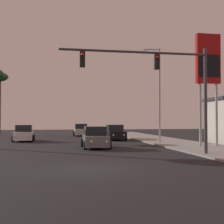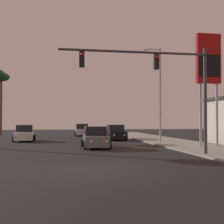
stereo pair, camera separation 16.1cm
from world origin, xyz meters
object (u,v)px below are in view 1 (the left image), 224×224
car_white (24,134)px  gas_station_sign (208,65)px  car_black (115,133)px  palm_tree_far (0,81)px  traffic_light_mast (164,76)px  car_silver (81,130)px  street_lamp (158,90)px  car_grey (95,138)px

car_white → gas_station_sign: (15.31, -10.24, 5.86)m
car_black → palm_tree_far: palm_tree_far is taller
traffic_light_mast → car_silver: bearing=96.6°
car_silver → street_lamp: street_lamp is taller
car_white → palm_tree_far: 16.87m
gas_station_sign → traffic_light_mast: bearing=-136.7°
car_white → street_lamp: 14.48m
car_grey → gas_station_sign: bearing=175.0°
car_silver → car_grey: size_ratio=1.00×
car_white → car_black: (9.67, 0.33, 0.00)m
palm_tree_far → gas_station_sign: bearing=-50.7°
car_white → traffic_light_mast: 18.76m
car_white → car_black: 9.68m
street_lamp → palm_tree_far: size_ratio=0.98×
gas_station_sign → car_grey: bearing=172.9°
car_black → car_silver: same height
car_grey → car_silver: bearing=-89.1°
car_grey → palm_tree_far: size_ratio=0.47×
car_black → palm_tree_far: size_ratio=0.47×
car_white → car_silver: bearing=-125.4°
street_lamp → palm_tree_far: palm_tree_far is taller
street_lamp → gas_station_sign: same height
car_white → street_lamp: (12.93, -4.86, 4.36)m
car_silver → gas_station_sign: bearing=114.4°
car_silver → car_grey: 19.28m
car_white → car_silver: size_ratio=1.00×
car_grey → street_lamp: bearing=-145.2°
car_grey → traffic_light_mast: traffic_light_mast is taller
car_black → street_lamp: 7.52m
car_white → traffic_light_mast: bearing=119.9°
car_white → car_silver: (6.70, 10.15, 0.00)m
car_grey → gas_station_sign: (9.01, -1.11, 5.86)m
car_white → palm_tree_far: size_ratio=0.47×
car_silver → gas_station_sign: gas_station_sign is taller
car_black → traffic_light_mast: 16.40m
car_white → car_black: size_ratio=1.01×
car_white → gas_station_sign: gas_station_sign is taller
traffic_light_mast → car_black: bearing=90.0°
car_white → gas_station_sign: 19.33m
palm_tree_far → car_grey: bearing=-64.6°
car_silver → traffic_light_mast: traffic_light_mast is taller
traffic_light_mast → gas_station_sign: (5.65, 5.32, 1.80)m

